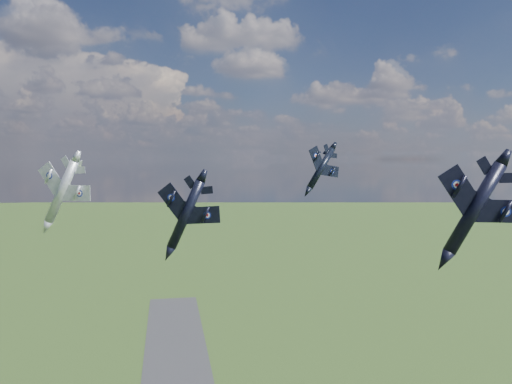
{
  "coord_description": "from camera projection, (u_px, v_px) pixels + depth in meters",
  "views": [
    {
      "loc": [
        -3.47,
        -59.11,
        86.31
      ],
      "look_at": [
        9.66,
        13.54,
        81.47
      ],
      "focal_mm": 35.0,
      "sensor_mm": 36.0,
      "label": 1
    }
  ],
  "objects": [
    {
      "name": "jet_lead_navy",
      "position": [
        186.0,
        214.0,
        68.58
      ],
      "size": [
        14.23,
        16.55,
        6.83
      ],
      "primitive_type": null,
      "rotation": [
        0.0,
        0.43,
        -0.32
      ],
      "color": "black"
    },
    {
      "name": "jet_right_navy",
      "position": [
        475.0,
        209.0,
        55.34
      ],
      "size": [
        14.42,
        17.52,
        8.07
      ],
      "primitive_type": null,
      "rotation": [
        0.0,
        0.5,
        -0.23
      ],
      "color": "black"
    },
    {
      "name": "jet_high_navy",
      "position": [
        321.0,
        168.0,
        100.8
      ],
      "size": [
        13.82,
        16.07,
        8.0
      ],
      "primitive_type": null,
      "rotation": [
        0.0,
        0.63,
        0.38
      ],
      "color": "black"
    },
    {
      "name": "jet_left_silver",
      "position": [
        62.0,
        191.0,
        71.23
      ],
      "size": [
        14.48,
        16.32,
        6.92
      ],
      "primitive_type": null,
      "rotation": [
        0.0,
        0.48,
        -0.42
      ],
      "color": "#9CA0A6"
    }
  ]
}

